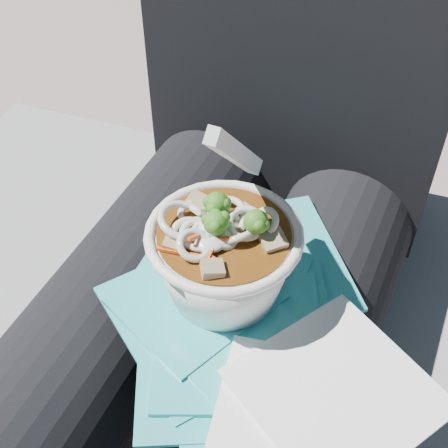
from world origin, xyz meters
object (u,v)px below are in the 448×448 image
at_px(person_body, 233,266).
at_px(udon_bowl, 224,253).
at_px(stone_ledge, 246,385).
at_px(plastic_bag, 241,329).
at_px(lap, 196,342).

distance_m(person_body, udon_bowl, 0.15).
bearing_deg(udon_bowl, person_body, 107.91).
xyz_separation_m(person_body, udon_bowl, (0.03, -0.09, 0.12)).
distance_m(stone_ledge, plastic_bag, 0.44).
height_order(stone_ledge, person_body, person_body).
distance_m(lap, udon_bowl, 0.14).
bearing_deg(lap, udon_bowl, 11.80).
distance_m(plastic_bag, udon_bowl, 0.07).
relative_size(lap, person_body, 0.47).
bearing_deg(stone_ledge, udon_bowl, -79.03).
relative_size(plastic_bag, udon_bowl, 1.94).
xyz_separation_m(stone_ledge, person_body, (0.00, -0.06, 0.33)).
bearing_deg(udon_bowl, plastic_bag, -44.18).
bearing_deg(lap, stone_ledge, 90.00).
height_order(stone_ledge, plastic_bag, plastic_bag).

